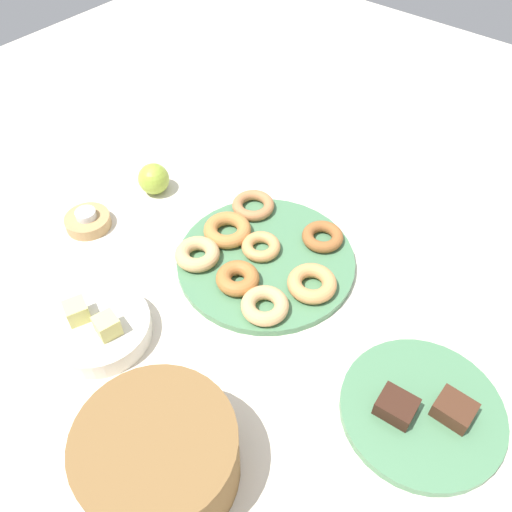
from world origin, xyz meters
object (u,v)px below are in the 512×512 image
Objects in this scene: donut_4 at (227,230)px; candle_holder at (88,221)px; donut_3 at (197,254)px; basket at (159,456)px; apple at (154,179)px; donut_2 at (312,283)px; brownie_near at (454,409)px; fruit_bowl at (100,329)px; tealight at (86,214)px; donut_plate at (266,260)px; donut_5 at (261,247)px; donut_0 at (265,306)px; cake_plate at (422,411)px; donut_6 at (253,205)px; brownie_far at (396,406)px; melon_chunk_left at (107,326)px; donut_7 at (236,277)px; melon_chunk_right at (77,311)px; donut_1 at (323,237)px.

donut_4 is 0.29m from candle_holder.
basket is at bearing 126.34° from donut_3.
donut_4 is at bearing 176.32° from apple.
donut_2 is 1.33× the size of apple.
brownie_near is 0.32× the size of fruit_bowl.
donut_3 reaches higher than tealight.
donut_5 is (0.02, -0.01, 0.02)m from donut_plate.
donut_0 is 0.14m from donut_5.
donut_0 is 0.34× the size of cake_plate.
apple reaches higher than donut_2.
donut_0 is 0.18m from donut_3.
brownie_far is (-0.46, 0.22, 0.00)m from donut_6.
brownie_near is (-0.42, 0.07, 0.02)m from donut_plate.
donut_3 reaches higher than donut_5.
donut_5 is at bearing -154.08° from candle_holder.
basket is 0.24m from melon_chunk_left.
apple is at bearing -98.60° from tealight.
melon_chunk_left is at bearing 57.30° from donut_2.
donut_3 is 2.07× the size of tealight.
donut_7 is 0.39m from cake_plate.
donut_3 is 0.34× the size of cake_plate.
melon_chunk_right is at bearing 139.57° from tealight.
brownie_far is 0.25× the size of basket.
donut_plate is 4.27× the size of donut_7.
brownie_far is at bearing 175.14° from donut_3.
donut_5 is (0.08, 0.10, -0.00)m from donut_1.
tealight is 1.15× the size of melon_chunk_left.
donut_1 is at bearing -26.41° from brownie_near.
donut_7 reaches higher than donut_0.
brownie_far is at bearing -157.94° from melon_chunk_right.
donut_7 is at bearing -6.57° from brownie_far.
fruit_bowl is at bearing 86.91° from donut_4.
donut_2 is 0.44m from apple.
fruit_bowl is (0.17, 0.42, -0.01)m from donut_1.
donut_6 is at bearing -25.19° from brownie_far.
apple is at bearing -8.52° from cake_plate.
melon_chunk_right is at bearing 81.62° from donut_4.
donut_4 is (-0.00, -0.08, -0.00)m from donut_3.
apple is at bearing -57.27° from fruit_bowl.
fruit_bowl is (0.01, 0.40, -0.01)m from donut_6.
donut_1 is (-0.06, -0.11, 0.02)m from donut_plate.
donut_2 is at bearing -162.47° from tealight.
brownie_far reaches higher than donut_plate.
apple reaches higher than donut_plate.
fruit_bowl is 2.59× the size of apple.
cake_plate is (-0.30, -0.01, -0.02)m from donut_0.
apple is (0.74, -0.09, 0.00)m from brownie_near.
donut_2 and donut_4 have the same top height.
basket is at bearing 110.71° from donut_5.
tealight is (0.25, 0.07, 0.00)m from donut_3.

